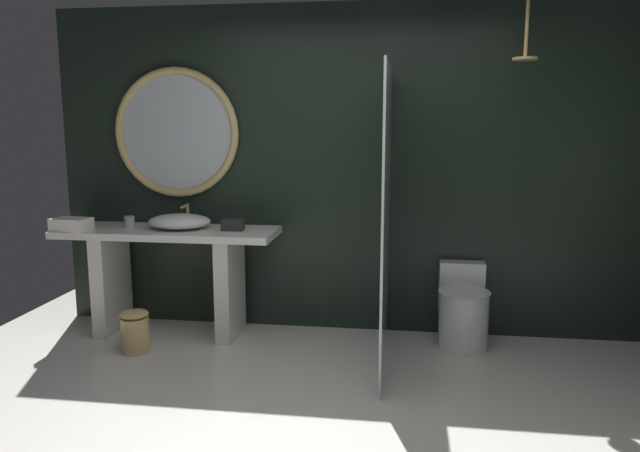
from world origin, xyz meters
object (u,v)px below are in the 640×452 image
(round_wall_mirror, at_px, (176,133))
(folded_hand_towel, at_px, (71,224))
(vessel_sink, at_px, (180,221))
(tissue_box, at_px, (233,225))
(tumbler_cup, at_px, (130,221))
(rain_shower_head, at_px, (525,51))
(toilet, at_px, (463,309))
(waste_bin, at_px, (135,331))

(round_wall_mirror, relative_size, folded_hand_towel, 3.70)
(vessel_sink, height_order, tissue_box, vessel_sink)
(vessel_sink, bearing_deg, tumbler_cup, 176.41)
(vessel_sink, xyz_separation_m, folded_hand_towel, (-0.80, -0.21, -0.01))
(tissue_box, relative_size, rain_shower_head, 0.42)
(rain_shower_head, bearing_deg, folded_hand_towel, -177.97)
(round_wall_mirror, height_order, folded_hand_towel, round_wall_mirror)
(vessel_sink, xyz_separation_m, toilet, (2.22, 0.04, -0.63))
(toilet, bearing_deg, folded_hand_towel, -175.30)
(vessel_sink, bearing_deg, round_wall_mirror, 111.26)
(rain_shower_head, relative_size, waste_bin, 1.23)
(tumbler_cup, relative_size, toilet, 0.14)
(tissue_box, bearing_deg, rain_shower_head, -1.74)
(tumbler_cup, height_order, rain_shower_head, rain_shower_head)
(folded_hand_towel, bearing_deg, rain_shower_head, 2.03)
(tissue_box, xyz_separation_m, waste_bin, (-0.64, -0.44, -0.74))
(tumbler_cup, xyz_separation_m, waste_bin, (0.23, -0.49, -0.74))
(tumbler_cup, distance_m, rain_shower_head, 3.24)
(vessel_sink, xyz_separation_m, tissue_box, (0.44, -0.02, -0.01))
(tumbler_cup, bearing_deg, toilet, 0.34)
(tumbler_cup, xyz_separation_m, toilet, (2.65, 0.02, -0.62))
(folded_hand_towel, bearing_deg, tumbler_cup, 32.38)
(vessel_sink, relative_size, folded_hand_towel, 1.74)
(round_wall_mirror, relative_size, rain_shower_head, 2.65)
(tumbler_cup, distance_m, folded_hand_towel, 0.43)
(vessel_sink, height_order, waste_bin, vessel_sink)
(tumbler_cup, bearing_deg, vessel_sink, -3.59)
(tumbler_cup, distance_m, waste_bin, 0.92)
(rain_shower_head, height_order, folded_hand_towel, rain_shower_head)
(round_wall_mirror, distance_m, folded_hand_towel, 1.09)
(folded_hand_towel, bearing_deg, tissue_box, 8.41)
(waste_bin, relative_size, folded_hand_towel, 1.14)
(round_wall_mirror, height_order, toilet, round_wall_mirror)
(rain_shower_head, bearing_deg, waste_bin, -172.22)
(rain_shower_head, distance_m, folded_hand_towel, 3.58)
(tumbler_cup, height_order, tissue_box, same)
(toilet, distance_m, folded_hand_towel, 3.09)
(waste_bin, bearing_deg, folded_hand_towel, 156.84)
(vessel_sink, distance_m, tissue_box, 0.44)
(tumbler_cup, bearing_deg, round_wall_mirror, 32.39)
(vessel_sink, distance_m, rain_shower_head, 2.84)
(tissue_box, relative_size, waste_bin, 0.51)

